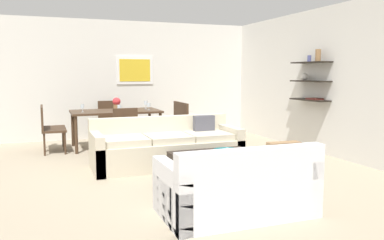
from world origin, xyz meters
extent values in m
plane|color=tan|center=(0.00, 0.00, 0.00)|extent=(18.00, 18.00, 0.00)
cube|color=silver|center=(0.30, 3.53, 1.35)|extent=(8.40, 0.06, 2.70)
cube|color=white|center=(0.20, 3.48, 1.57)|extent=(0.85, 0.02, 0.65)
cube|color=gold|center=(0.20, 3.47, 1.57)|extent=(0.73, 0.01, 0.52)
cube|color=silver|center=(3.03, 0.60, 1.35)|extent=(0.06, 8.20, 2.70)
cube|color=black|center=(2.86, 0.47, 1.70)|extent=(0.28, 0.90, 0.02)
cube|color=black|center=(2.86, 0.47, 1.35)|extent=(0.28, 0.90, 0.02)
cube|color=black|center=(2.86, 0.47, 1.00)|extent=(0.28, 0.90, 0.02)
cylinder|color=olive|center=(2.86, 0.27, 1.82)|extent=(0.10, 0.10, 0.22)
sphere|color=silver|center=(2.86, 0.65, 1.43)|extent=(0.14, 0.14, 0.14)
cylinder|color=#4C518C|center=(2.86, 0.52, 1.77)|extent=(0.07, 0.07, 0.12)
cube|color=#4C1E19|center=(2.86, 0.32, 1.03)|extent=(0.20, 0.28, 0.03)
cube|color=beige|center=(-0.01, 0.30, 0.21)|extent=(2.37, 0.90, 0.42)
cube|color=beige|center=(-0.01, 0.67, 0.60)|extent=(2.37, 0.16, 0.36)
cube|color=beige|center=(-1.12, 0.30, 0.30)|extent=(0.14, 0.90, 0.60)
cube|color=beige|center=(1.11, 0.30, 0.30)|extent=(0.14, 0.90, 0.60)
cube|color=beige|center=(-0.70, 0.26, 0.47)|extent=(0.68, 0.70, 0.10)
cube|color=beige|center=(-0.01, 0.26, 0.47)|extent=(0.68, 0.70, 0.10)
cube|color=beige|center=(0.69, 0.26, 0.47)|extent=(0.68, 0.70, 0.10)
cube|color=#4C4C56|center=(0.72, 0.49, 0.60)|extent=(0.36, 0.13, 0.36)
cube|color=white|center=(0.04, -2.03, 0.21)|extent=(1.58, 0.90, 0.42)
cube|color=white|center=(0.04, -2.40, 0.60)|extent=(1.58, 0.16, 0.36)
cube|color=white|center=(0.76, -2.03, 0.30)|extent=(0.14, 0.90, 0.60)
cube|color=white|center=(-0.68, -2.03, 0.30)|extent=(0.14, 0.90, 0.60)
cube|color=white|center=(0.36, -1.99, 0.47)|extent=(0.63, 0.70, 0.10)
cube|color=white|center=(-0.29, -1.99, 0.47)|extent=(0.63, 0.70, 0.10)
cube|color=#99724C|center=(0.51, -2.22, 0.60)|extent=(0.36, 0.13, 0.36)
cube|color=black|center=(0.38, -0.85, 0.19)|extent=(1.18, 1.02, 0.38)
cylinder|color=#19666B|center=(0.48, -0.90, 0.42)|extent=(0.39, 0.39, 0.07)
torus|color=#19666B|center=(0.48, -0.90, 0.45)|extent=(0.39, 0.39, 0.02)
cylinder|color=silver|center=(0.67, -0.90, 0.42)|extent=(0.08, 0.08, 0.08)
sphere|color=#669E2D|center=(0.16, -0.86, 0.42)|extent=(0.08, 0.08, 0.08)
cube|color=#422D1E|center=(-0.48, 2.27, 0.73)|extent=(1.75, 0.97, 0.04)
cylinder|color=#422D1E|center=(-1.30, 1.85, 0.35)|extent=(0.06, 0.06, 0.71)
cylinder|color=#422D1E|center=(0.33, 1.85, 0.35)|extent=(0.06, 0.06, 0.71)
cylinder|color=#422D1E|center=(-1.30, 2.70, 0.35)|extent=(0.06, 0.06, 0.71)
cylinder|color=#422D1E|center=(0.33, 2.70, 0.35)|extent=(0.06, 0.06, 0.71)
cube|color=#422D1E|center=(0.71, 2.06, 0.43)|extent=(0.44, 0.44, 0.04)
cube|color=#422D1E|center=(0.91, 2.06, 0.67)|extent=(0.04, 0.44, 0.43)
cylinder|color=#422D1E|center=(0.53, 2.24, 0.21)|extent=(0.04, 0.04, 0.41)
cylinder|color=#422D1E|center=(0.53, 1.88, 0.21)|extent=(0.04, 0.04, 0.41)
cylinder|color=#422D1E|center=(0.89, 2.24, 0.21)|extent=(0.04, 0.04, 0.41)
cylinder|color=#422D1E|center=(0.89, 1.88, 0.21)|extent=(0.04, 0.04, 0.41)
cube|color=#422D1E|center=(-0.48, 1.47, 0.43)|extent=(0.44, 0.44, 0.04)
cube|color=#422D1E|center=(-0.48, 1.27, 0.67)|extent=(0.44, 0.04, 0.43)
cylinder|color=#422D1E|center=(-0.30, 1.65, 0.21)|extent=(0.04, 0.04, 0.41)
cylinder|color=#422D1E|center=(-0.66, 1.65, 0.21)|extent=(0.04, 0.04, 0.41)
cylinder|color=#422D1E|center=(-0.30, 1.29, 0.21)|extent=(0.04, 0.04, 0.41)
cylinder|color=#422D1E|center=(-0.66, 1.29, 0.21)|extent=(0.04, 0.04, 0.41)
cube|color=#422D1E|center=(-1.68, 2.06, 0.43)|extent=(0.44, 0.44, 0.04)
cube|color=#422D1E|center=(-1.88, 2.06, 0.67)|extent=(0.04, 0.44, 0.43)
cylinder|color=#422D1E|center=(-1.50, 1.88, 0.21)|extent=(0.04, 0.04, 0.41)
cylinder|color=#422D1E|center=(-1.50, 2.24, 0.21)|extent=(0.04, 0.04, 0.41)
cylinder|color=#422D1E|center=(-1.86, 1.88, 0.21)|extent=(0.04, 0.04, 0.41)
cylinder|color=#422D1E|center=(-1.86, 2.24, 0.21)|extent=(0.04, 0.04, 0.41)
cube|color=#422D1E|center=(-1.68, 2.49, 0.43)|extent=(0.44, 0.44, 0.04)
cube|color=#422D1E|center=(-1.88, 2.49, 0.67)|extent=(0.04, 0.44, 0.43)
cylinder|color=#422D1E|center=(-1.50, 2.31, 0.21)|extent=(0.04, 0.04, 0.41)
cylinder|color=#422D1E|center=(-1.50, 2.67, 0.21)|extent=(0.04, 0.04, 0.41)
cylinder|color=#422D1E|center=(-1.86, 2.31, 0.21)|extent=(0.04, 0.04, 0.41)
cylinder|color=#422D1E|center=(-1.86, 2.67, 0.21)|extent=(0.04, 0.04, 0.41)
cube|color=#422D1E|center=(-0.48, 3.08, 0.43)|extent=(0.44, 0.44, 0.04)
cube|color=#422D1E|center=(-0.48, 3.28, 0.67)|extent=(0.44, 0.04, 0.43)
cylinder|color=#422D1E|center=(-0.66, 2.90, 0.21)|extent=(0.04, 0.04, 0.41)
cylinder|color=#422D1E|center=(-0.30, 2.90, 0.21)|extent=(0.04, 0.04, 0.41)
cylinder|color=#422D1E|center=(-0.66, 3.26, 0.21)|extent=(0.04, 0.04, 0.41)
cylinder|color=#422D1E|center=(-0.30, 3.26, 0.21)|extent=(0.04, 0.04, 0.41)
cube|color=#422D1E|center=(0.71, 2.49, 0.43)|extent=(0.44, 0.44, 0.04)
cube|color=#422D1E|center=(0.91, 2.49, 0.67)|extent=(0.04, 0.44, 0.43)
cylinder|color=#422D1E|center=(0.53, 2.67, 0.21)|extent=(0.04, 0.04, 0.41)
cylinder|color=#422D1E|center=(0.53, 2.31, 0.21)|extent=(0.04, 0.04, 0.41)
cylinder|color=#422D1E|center=(0.89, 2.67, 0.21)|extent=(0.04, 0.04, 0.41)
cylinder|color=#422D1E|center=(0.89, 2.31, 0.21)|extent=(0.04, 0.04, 0.41)
cylinder|color=silver|center=(-1.14, 2.15, 0.75)|extent=(0.06, 0.06, 0.01)
cylinder|color=silver|center=(-1.14, 2.15, 0.79)|extent=(0.01, 0.01, 0.07)
cylinder|color=silver|center=(-1.14, 2.15, 0.86)|extent=(0.07, 0.07, 0.08)
cylinder|color=silver|center=(0.18, 2.39, 0.75)|extent=(0.06, 0.06, 0.01)
cylinder|color=silver|center=(0.18, 2.39, 0.80)|extent=(0.01, 0.01, 0.08)
cylinder|color=silver|center=(0.18, 2.39, 0.88)|extent=(0.08, 0.08, 0.08)
cylinder|color=silver|center=(-0.48, 1.85, 0.75)|extent=(0.06, 0.06, 0.01)
cylinder|color=silver|center=(-0.48, 1.85, 0.79)|extent=(0.01, 0.01, 0.07)
cylinder|color=silver|center=(-0.48, 1.85, 0.86)|extent=(0.08, 0.08, 0.07)
cylinder|color=silver|center=(0.18, 2.15, 0.75)|extent=(0.06, 0.06, 0.01)
cylinder|color=silver|center=(0.18, 2.15, 0.79)|extent=(0.01, 0.01, 0.06)
cylinder|color=silver|center=(0.18, 2.15, 0.86)|extent=(0.07, 0.07, 0.08)
cylinder|color=olive|center=(-0.46, 2.26, 0.81)|extent=(0.13, 0.13, 0.12)
sphere|color=red|center=(-0.46, 2.26, 0.93)|extent=(0.16, 0.16, 0.16)
camera|label=1|loc=(-1.85, -5.72, 1.50)|focal=37.04mm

